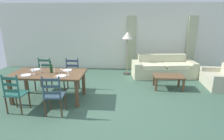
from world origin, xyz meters
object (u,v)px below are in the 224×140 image
(dining_chair_near_left, at_px, (15,93))
(armchair_upholstered, at_px, (221,79))
(wine_glass_near_left, at_px, (33,70))
(coffee_table, at_px, (168,78))
(wine_bottle, at_px, (51,68))
(couch, at_px, (163,69))
(standing_lamp, at_px, (128,38))
(wine_glass_near_right, at_px, (68,71))
(coffee_cup_primary, at_px, (61,71))
(dining_chair_far_left, at_px, (43,74))
(dining_chair_far_right, at_px, (72,75))
(dining_chair_near_right, at_px, (54,95))
(dining_table, at_px, (48,76))

(dining_chair_near_left, xyz_separation_m, armchair_upholstered, (5.57, 2.00, -0.23))
(wine_glass_near_left, xyz_separation_m, coffee_table, (3.68, 1.16, -0.51))
(wine_bottle, relative_size, couch, 0.13)
(couch, bearing_deg, wine_glass_near_left, -147.66)
(dining_chair_near_left, height_order, standing_lamp, standing_lamp)
(dining_chair_near_left, distance_m, wine_glass_near_right, 1.29)
(dining_chair_near_left, relative_size, coffee_cup_primary, 10.67)
(dining_chair_far_left, height_order, dining_chair_far_right, same)
(dining_chair_near_left, bearing_deg, wine_bottle, 52.91)
(dining_chair_near_right, bearing_deg, dining_chair_near_left, 177.41)
(dining_chair_near_right, distance_m, armchair_upholstered, 5.07)
(couch, relative_size, standing_lamp, 1.44)
(dining_chair_near_right, xyz_separation_m, dining_chair_far_right, (-0.02, 1.50, 0.00))
(coffee_cup_primary, xyz_separation_m, armchair_upholstered, (4.72, 1.21, -0.55))
(dining_chair_far_left, distance_m, standing_lamp, 3.22)
(wine_glass_near_left, relative_size, couch, 0.07)
(dining_chair_far_left, bearing_deg, dining_chair_near_left, -91.07)
(dining_table, bearing_deg, dining_chair_near_left, -123.85)
(wine_bottle, relative_size, coffee_cup_primary, 3.51)
(coffee_cup_primary, bearing_deg, wine_bottle, -174.33)
(dining_chair_far_left, height_order, coffee_table, dining_chair_far_left)
(wine_bottle, height_order, standing_lamp, standing_lamp)
(dining_chair_near_left, bearing_deg, wine_glass_near_right, 28.44)
(dining_chair_near_right, xyz_separation_m, wine_bottle, (-0.34, 0.81, 0.39))
(dining_chair_far_right, bearing_deg, dining_chair_near_right, -89.26)
(dining_chair_far_left, xyz_separation_m, wine_bottle, (0.55, -0.69, 0.39))
(dining_chair_far_left, distance_m, couch, 4.20)
(dining_table, height_order, coffee_cup_primary, coffee_cup_primary)
(dining_chair_far_left, xyz_separation_m, standing_lamp, (2.57, 1.69, 0.93))
(wine_bottle, relative_size, coffee_table, 0.35)
(dining_chair_near_left, bearing_deg, dining_chair_near_right, -2.59)
(wine_glass_near_right, distance_m, armchair_upholstered, 4.74)
(wine_bottle, height_order, wine_glass_near_right, wine_bottle)
(dining_chair_near_left, height_order, dining_chair_near_right, same)
(dining_chair_far_right, distance_m, wine_glass_near_right, 0.97)
(wine_bottle, xyz_separation_m, couch, (3.36, 2.20, -0.58))
(dining_table, relative_size, couch, 0.81)
(dining_chair_near_right, relative_size, dining_chair_far_right, 1.00)
(dining_chair_far_left, distance_m, dining_chair_far_right, 0.88)
(coffee_table, xyz_separation_m, standing_lamp, (-1.27, 1.40, 1.06))
(coffee_cup_primary, distance_m, coffee_table, 3.20)
(dining_chair_far_right, xyz_separation_m, wine_bottle, (-0.33, -0.69, 0.39))
(wine_glass_near_right, xyz_separation_m, couch, (2.86, 2.38, -0.57))
(dining_chair_near_left, bearing_deg, standing_lamp, 50.53)
(dining_chair_near_right, height_order, dining_chair_far_left, same)
(dining_table, relative_size, standing_lamp, 1.16)
(wine_glass_near_left, bearing_deg, couch, 32.34)
(dining_chair_far_left, height_order, coffee_cup_primary, dining_chair_far_left)
(dining_table, height_order, wine_bottle, wine_bottle)
(dining_chair_far_right, distance_m, coffee_table, 2.98)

